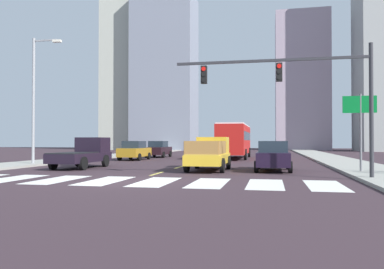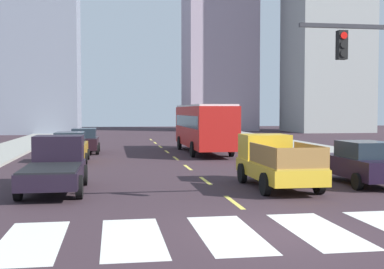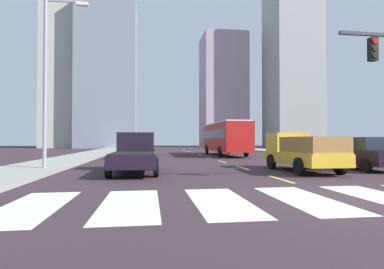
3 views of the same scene
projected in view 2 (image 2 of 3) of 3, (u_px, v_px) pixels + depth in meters
name	position (u px, v px, depth m)	size (l,w,h in m)	color
ground_plane	(273.00, 232.00, 12.19)	(160.00, 160.00, 0.00)	#35262D
sidewalk_right	(357.00, 156.00, 31.73)	(3.68, 110.00, 0.15)	gray
crosswalk_stripe_1	(31.00, 241.00, 11.31)	(1.40, 3.90, 0.01)	silver
crosswalk_stripe_2	(132.00, 237.00, 11.66)	(1.40, 3.90, 0.01)	silver
crosswalk_stripe_3	(228.00, 234.00, 12.02)	(1.40, 3.90, 0.01)	silver
crosswalk_stripe_4	(318.00, 230.00, 12.37)	(1.40, 3.90, 0.01)	silver
lane_dash_0	(234.00, 202.00, 16.14)	(0.16, 2.40, 0.01)	#E3D051
lane_dash_1	(205.00, 181.00, 21.07)	(0.16, 2.40, 0.01)	#E3D051
lane_dash_2	(188.00, 167.00, 26.01)	(0.16, 2.40, 0.01)	#E3D051
lane_dash_3	(176.00, 158.00, 30.94)	(0.16, 2.40, 0.01)	#E3D051
lane_dash_4	(167.00, 152.00, 35.87)	(0.16, 2.40, 0.01)	#E3D051
lane_dash_5	(160.00, 147.00, 40.80)	(0.16, 2.40, 0.01)	#E3D051
lane_dash_6	(155.00, 143.00, 45.74)	(0.16, 2.40, 0.01)	#E3D051
lane_dash_7	(151.00, 140.00, 50.67)	(0.16, 2.40, 0.01)	#E3D051
pickup_stakebed	(274.00, 162.00, 19.48)	(2.18, 5.20, 1.96)	gold
pickup_dark	(56.00, 165.00, 18.57)	(2.18, 5.20, 1.96)	black
city_bus	(204.00, 125.00, 34.73)	(2.72, 10.80, 3.32)	#B51A16
sedan_near_left	(70.00, 147.00, 28.60)	(2.02, 4.40, 1.72)	#A0731B
sedan_mid	(85.00, 141.00, 34.63)	(2.02, 4.40, 1.72)	black
sedan_far	(363.00, 163.00, 20.03)	(2.02, 4.40, 1.72)	black
block_mid_left	(219.00, 42.00, 74.37)	(9.81, 9.58, 25.98)	#9D8C9C
block_mid_right	(327.00, 5.00, 69.14)	(10.10, 9.64, 34.92)	#999D99
block_low_left	(32.00, 19.00, 63.61)	(11.44, 8.35, 29.11)	gray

